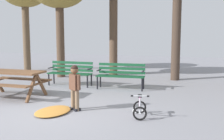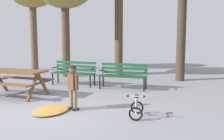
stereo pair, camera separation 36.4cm
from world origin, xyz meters
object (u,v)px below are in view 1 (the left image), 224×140
at_px(kids_bicycle, 140,108).
at_px(park_bench_left, 121,74).
at_px(picnic_table, 13,77).
at_px(park_bench_far_left, 71,71).
at_px(child_standing, 75,84).

bearing_deg(kids_bicycle, park_bench_left, 114.12).
relative_size(picnic_table, park_bench_far_left, 1.14).
bearing_deg(kids_bicycle, picnic_table, 169.32).
bearing_deg(child_standing, park_bench_left, 84.25).
distance_m(picnic_table, child_standing, 2.44).
distance_m(park_bench_far_left, park_bench_left, 1.89).
bearing_deg(child_standing, kids_bicycle, -0.94).
height_order(park_bench_far_left, park_bench_left, same).
xyz_separation_m(picnic_table, park_bench_far_left, (0.73, 2.21, -0.08)).
distance_m(park_bench_far_left, child_standing, 3.34).
bearing_deg(kids_bicycle, park_bench_far_left, 137.24).
bearing_deg(kids_bicycle, child_standing, 179.06).
bearing_deg(picnic_table, child_standing, -17.00).
xyz_separation_m(park_bench_left, kids_bicycle, (1.30, -2.90, -0.31)).
bearing_deg(picnic_table, park_bench_far_left, 71.68).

